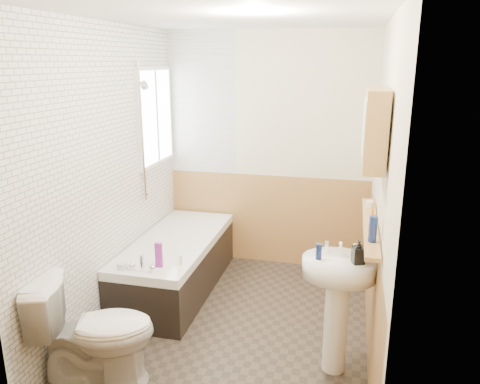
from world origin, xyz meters
name	(u,v)px	position (x,y,z in m)	size (l,w,h in m)	color
floor	(236,325)	(0.00, 0.00, 0.00)	(2.80, 2.80, 0.00)	#2E2720
ceiling	(235,16)	(0.00, 0.00, 2.50)	(2.80, 2.80, 0.00)	white
wall_back	(268,152)	(0.00, 1.41, 1.25)	(2.20, 0.02, 2.50)	beige
wall_front	(167,254)	(0.00, -1.41, 1.25)	(2.20, 0.02, 2.50)	beige
wall_left	(108,177)	(-1.11, 0.00, 1.25)	(0.02, 2.80, 2.50)	beige
wall_right	(382,194)	(1.11, 0.00, 1.25)	(0.02, 2.80, 2.50)	beige
wainscot_right	(371,286)	(1.09, 0.00, 0.50)	(0.01, 2.80, 1.00)	#B28349
wainscot_front	(175,378)	(0.00, -1.39, 0.50)	(2.20, 0.01, 1.00)	#B28349
wainscot_back	(266,219)	(0.00, 1.39, 0.50)	(2.20, 0.01, 1.00)	#B28349
tile_cladding_left	(110,177)	(-1.09, 0.00, 1.25)	(0.01, 2.80, 2.50)	white
tile_return_back	(201,104)	(-0.73, 1.39, 1.75)	(0.75, 0.01, 1.50)	white
window	(156,117)	(-1.06, 0.95, 1.65)	(0.03, 0.79, 0.99)	white
bathtub	(177,263)	(-0.73, 0.52, 0.28)	(0.70, 1.69, 0.67)	black
shower_riser	(142,122)	(-1.04, 0.57, 1.65)	(0.11, 0.09, 1.31)	silver
toilet	(95,332)	(-0.76, -0.94, 0.40)	(0.45, 0.81, 0.80)	white
sink	(338,292)	(0.84, -0.40, 0.63)	(0.51, 0.41, 0.99)	white
pine_shelf	(370,225)	(1.04, -0.08, 1.03)	(0.10, 1.30, 0.03)	#B28349
medicine_cabinet	(375,129)	(1.01, -0.25, 1.76)	(0.15, 0.57, 0.52)	#B28349
foam_can	(373,229)	(1.04, -0.46, 1.13)	(0.05, 0.05, 0.18)	navy
green_bottle	(372,215)	(1.04, -0.27, 1.17)	(0.05, 0.05, 0.24)	orange
black_jar	(369,203)	(1.04, 0.35, 1.07)	(0.06, 0.06, 0.04)	silver
soap_bottle	(358,258)	(0.96, -0.44, 0.92)	(0.08, 0.17, 0.08)	black
clear_bottle	(319,252)	(0.70, -0.44, 0.93)	(0.04, 0.04, 0.11)	navy
blue_gel	(159,255)	(-0.63, -0.12, 0.64)	(0.06, 0.04, 0.21)	purple
cream_jar	(123,266)	(-0.91, -0.23, 0.56)	(0.09, 0.09, 0.06)	silver
orange_bottle	(181,260)	(-0.47, -0.03, 0.57)	(0.03, 0.03, 0.08)	silver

